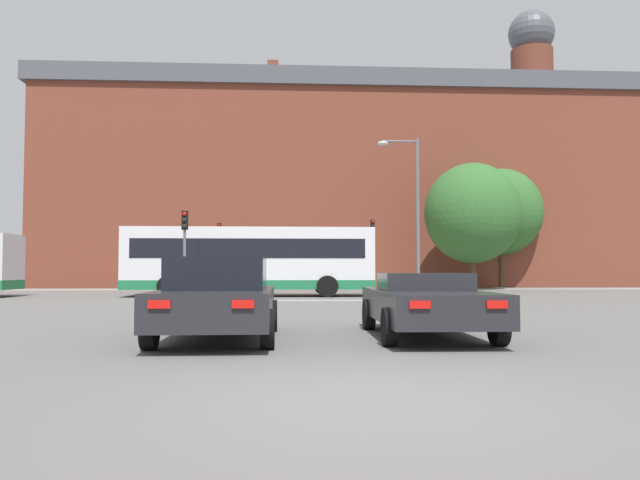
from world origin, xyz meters
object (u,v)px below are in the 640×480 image
Objects in this scene: traffic_light_near_left at (185,239)px; street_lamp_junction at (411,200)px; bus_crossing_lead at (250,260)px; pedestrian_waiting at (221,275)px; car_roadster_right at (426,303)px; traffic_light_far_right at (373,243)px; car_saloon_left at (219,298)px; traffic_light_far_left at (219,245)px.

street_lamp_junction is at bearing 11.02° from traffic_light_near_left.
street_lamp_junction is (7.51, -1.39, 2.74)m from bus_crossing_lead.
bus_crossing_lead reaches higher than pedestrian_waiting.
car_roadster_right is 29.17m from pedestrian_waiting.
traffic_light_far_right reaches higher than car_roadster_right.
car_roadster_right is at bearing 3.94° from car_saloon_left.
traffic_light_near_left is 2.33× the size of pedestrian_waiting.
traffic_light_far_left is at bearing 89.40° from traffic_light_near_left.
car_saloon_left reaches higher than car_roadster_right.
car_roadster_right is 17.60m from street_lamp_junction.
traffic_light_near_left reaches higher than pedestrian_waiting.
car_roadster_right is at bearing -166.79° from bus_crossing_lead.
car_saloon_left is at bearing -103.66° from traffic_light_far_right.
traffic_light_near_left is at bearing 101.46° from car_saloon_left.
street_lamp_junction reaches higher than car_saloon_left.
traffic_light_far_left is 14.73m from street_lamp_junction.
street_lamp_junction is 15.58m from pedestrian_waiting.
bus_crossing_lead is 9.73m from traffic_light_far_left.
car_roadster_right is 0.41× the size of bus_crossing_lead.
pedestrian_waiting is (-6.63, 28.40, 0.31)m from car_roadster_right.
pedestrian_waiting is (-9.66, 0.36, -2.06)m from traffic_light_far_right.
traffic_light_far_left is 1.12× the size of traffic_light_near_left.
traffic_light_far_right is 1.19× the size of traffic_light_near_left.
pedestrian_waiting is (-2.35, 10.15, -0.81)m from bus_crossing_lead.
pedestrian_waiting is at bearing 89.05° from traffic_light_near_left.
bus_crossing_lead is at bearing 52.51° from traffic_light_near_left.
car_roadster_right is 16.52m from traffic_light_near_left.
traffic_light_far_left is at bearing 123.31° from pedestrian_waiting.
traffic_light_far_left is (-2.87, 27.86, 2.07)m from car_saloon_left.
traffic_light_near_left is 13.59m from pedestrian_waiting.
street_lamp_junction reaches higher than traffic_light_near_left.
traffic_light_far_right is (6.87, 28.29, 2.25)m from car_saloon_left.
traffic_light_far_left reaches higher than car_roadster_right.
car_saloon_left is 2.93× the size of pedestrian_waiting.
bus_crossing_lead is 12.28m from traffic_light_far_right.
car_saloon_left is 28.08m from traffic_light_far_left.
bus_crossing_lead is 1.58× the size of street_lamp_junction.
car_saloon_left is at bearing 135.29° from pedestrian_waiting.
car_saloon_left is 29.20m from traffic_light_far_right.
traffic_light_near_left is (-6.85, 14.90, 1.92)m from car_roadster_right.
pedestrian_waiting is (0.22, 13.50, -1.61)m from traffic_light_near_left.
car_roadster_right is at bearing -96.17° from traffic_light_far_right.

